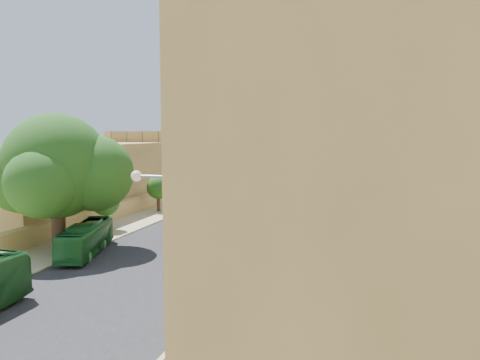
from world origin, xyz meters
The scene contains 35 objects.
ground centered at (0.00, 0.00, 0.00)m, with size 260.00×260.00×0.00m, color olive.
road_surface centered at (0.00, 30.00, 0.01)m, with size 14.00×140.00×0.01m, color black.
sidewalk_east centered at (9.50, 30.00, 0.01)m, with size 5.00×140.00×0.01m, color tan.
sidewalk_west centered at (-9.50, 30.00, 0.01)m, with size 5.00×140.00×0.01m, color tan.
kerb_east centered at (7.00, 30.00, 0.06)m, with size 0.25×140.00×0.12m, color tan.
kerb_west centered at (-7.00, 30.00, 0.06)m, with size 0.25×140.00×0.12m, color tan.
townhouse_a centered at (15.95, -3.00, 6.41)m, with size 9.00×14.00×16.40m.
townhouse_b centered at (15.95, 11.00, 5.66)m, with size 9.00×14.00×14.90m.
townhouse_c centered at (15.95, 25.00, 6.91)m, with size 9.00×14.00×17.40m.
townhouse_d centered at (15.95, 39.00, 6.16)m, with size 9.00×14.00×15.90m.
corner_block centered at (16.50, -16.50, 7.91)m, with size 9.20×10.20×15.70m.
west_wall centered at (-12.50, 20.00, 0.90)m, with size 1.00×40.00×1.80m, color tan.
west_building_low centered at (-18.00, 18.00, 4.20)m, with size 10.00×28.00×8.40m, color #9C7C44.
west_building_mid centered at (-18.00, 44.00, 5.00)m, with size 10.00×22.00×10.00m, color tan.
church centered at (0.00, 78.61, 9.52)m, with size 28.00×22.50×36.30m.
ficus_tree centered at (-9.40, 4.01, 6.73)m, with size 11.40×10.48×11.40m.
street_tree_a centered at (-10.00, 12.00, 2.84)m, with size 2.77×2.77×4.26m.
street_tree_b centered at (-10.00, 24.00, 2.97)m, with size 2.89×2.89×4.44m.
street_tree_c centered at (-10.00, 36.00, 2.95)m, with size 2.87×2.87×4.42m.
street_tree_d centered at (-10.00, 48.00, 3.78)m, with size 3.67×3.67×5.64m.
streetlamp centered at (7.72, -12.00, 5.20)m, with size 2.11×0.44×8.22m.
red_truck centered at (0.59, 8.79, 1.54)m, with size 3.83×6.35×3.51m.
olive_pickup centered at (6.50, 20.00, 1.06)m, with size 3.11×5.54×2.16m.
bus_green_north centered at (-6.50, 3.39, 1.26)m, with size 2.11×9.03×2.51m, color #1B6326.
bus_red_east centered at (6.50, 12.84, 1.30)m, with size 2.19×9.37×2.61m, color #990F04.
bus_cream_east centered at (5.57, 23.57, 1.18)m, with size 1.98×8.48×2.36m, color #BFAB93.
car_blue_a centered at (-3.78, 19.36, 0.63)m, with size 1.49×3.71×1.26m, color #304DA6.
car_white_a centered at (-4.09, 32.73, 0.63)m, with size 1.34×3.85×1.27m, color silver.
car_cream centered at (5.00, 19.77, 0.72)m, with size 2.39×5.18×1.44m, color beige.
car_dkblue centered at (-5.00, 38.90, 0.56)m, with size 1.57×3.86×1.12m, color #16234B.
car_white_b centered at (3.86, 36.12, 0.66)m, with size 1.56×3.87×1.32m, color silver.
car_blue_b centered at (-3.72, 50.91, 0.57)m, with size 1.20×3.44×1.13m, color teal.
pedestrian_a centered at (9.03, 5.67, 0.92)m, with size 0.67×0.44×1.83m, color #27262A.
pedestrian_b centered at (10.73, -7.74, 0.91)m, with size 0.89×0.69×1.82m, color #322924.
pedestrian_c centered at (7.50, 14.66, 0.97)m, with size 1.14×0.47×1.94m, color #29272F.
Camera 1 is at (15.43, -28.77, 9.70)m, focal length 35.00 mm.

